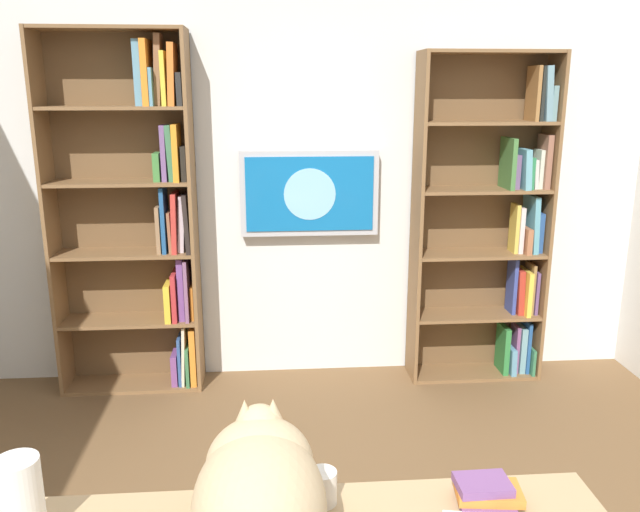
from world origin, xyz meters
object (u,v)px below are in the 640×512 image
bookshelf_left (495,225)px  desk_book_stack (486,493)px  paper_towel_roll (21,499)px  coffee_mug (322,487)px  cat (259,492)px  wall_mounted_tv (309,193)px  bookshelf_right (142,215)px

bookshelf_left → desk_book_stack: size_ratio=11.02×
paper_towel_roll → coffee_mug: (-0.77, -0.08, -0.06)m
cat → paper_towel_roll: bearing=-8.7°
wall_mounted_tv → coffee_mug: 2.51m
bookshelf_right → cat: bookshelf_right is taller
paper_towel_roll → coffee_mug: size_ratio=2.32×
bookshelf_left → desk_book_stack: bookshelf_left is taller
bookshelf_right → wall_mounted_tv: (-1.03, -0.08, 0.11)m
cat → desk_book_stack: size_ratio=3.43×
cat → desk_book_stack: bearing=-167.5°
wall_mounted_tv → coffee_mug: (0.12, 2.47, -0.42)m
coffee_mug → desk_book_stack: (-0.45, 0.04, -0.01)m
bookshelf_right → wall_mounted_tv: size_ratio=2.53×
cat → desk_book_stack: (-0.61, -0.14, -0.13)m
paper_towel_roll → wall_mounted_tv: bearing=-109.1°
paper_towel_roll → coffee_mug: bearing=-173.7°
paper_towel_roll → desk_book_stack: (-1.21, -0.04, -0.08)m
coffee_mug → bookshelf_right: bearing=-69.1°
wall_mounted_tv → desk_book_stack: 2.57m
wall_mounted_tv → paper_towel_roll: bearing=70.9°
paper_towel_roll → desk_book_stack: size_ratio=1.18×
paper_towel_roll → bookshelf_right: bearing=-86.7°
wall_mounted_tv → desk_book_stack: (-0.33, 2.51, -0.43)m
bookshelf_right → coffee_mug: size_ratio=22.91×
cat → desk_book_stack: 0.64m
bookshelf_left → wall_mounted_tv: bookshelf_left is taller
bookshelf_right → bookshelf_left: bearing=-180.0°
bookshelf_left → cat: (1.47, 2.56, -0.10)m
wall_mounted_tv → coffee_mug: wall_mounted_tv is taller
cat → coffee_mug: (-0.17, -0.18, -0.12)m
bookshelf_right → paper_towel_roll: size_ratio=9.86×
paper_towel_roll → bookshelf_left: bearing=-129.9°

